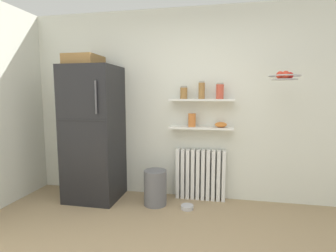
{
  "coord_description": "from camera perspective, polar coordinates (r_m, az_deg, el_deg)",
  "views": [
    {
      "loc": [
        0.5,
        -1.58,
        1.44
      ],
      "look_at": [
        -0.13,
        1.6,
        1.05
      ],
      "focal_mm": 27.85,
      "sensor_mm": 36.0,
      "label": 1
    }
  ],
  "objects": [
    {
      "name": "back_wall",
      "position": [
        3.67,
        3.47,
        4.66
      ],
      "size": [
        7.04,
        0.1,
        2.6
      ],
      "primitive_type": "cube",
      "color": "silver",
      "rests_on": "ground_plane"
    },
    {
      "name": "refrigerator",
      "position": [
        3.71,
        -16.0,
        -1.14
      ],
      "size": [
        0.69,
        0.67,
        1.96
      ],
      "color": "black",
      "rests_on": "ground_plane"
    },
    {
      "name": "radiator",
      "position": [
        3.67,
        7.12,
        -10.49
      ],
      "size": [
        0.67,
        0.12,
        0.69
      ],
      "color": "white",
      "rests_on": "ground_plane"
    },
    {
      "name": "wall_shelf_lower",
      "position": [
        3.5,
        7.24,
        -0.39
      ],
      "size": [
        0.85,
        0.22,
        0.02
      ],
      "primitive_type": "cube",
      "color": "white"
    },
    {
      "name": "wall_shelf_upper",
      "position": [
        3.48,
        7.34,
        5.68
      ],
      "size": [
        0.85,
        0.22,
        0.02
      ],
      "primitive_type": "cube",
      "color": "white"
    },
    {
      "name": "storage_jar_0",
      "position": [
        3.5,
        3.47,
        7.3
      ],
      "size": [
        0.1,
        0.1,
        0.17
      ],
      "color": "olive",
      "rests_on": "wall_shelf_upper"
    },
    {
      "name": "storage_jar_1",
      "position": [
        3.48,
        7.37,
        7.77
      ],
      "size": [
        0.08,
        0.08,
        0.23
      ],
      "color": "olive",
      "rests_on": "wall_shelf_upper"
    },
    {
      "name": "storage_jar_2",
      "position": [
        3.47,
        11.3,
        7.5
      ],
      "size": [
        0.1,
        0.1,
        0.21
      ],
      "color": "#C64C38",
      "rests_on": "wall_shelf_upper"
    },
    {
      "name": "vase",
      "position": [
        3.5,
        5.26,
        1.3
      ],
      "size": [
        0.1,
        0.1,
        0.18
      ],
      "primitive_type": "cylinder",
      "color": "#CC7033",
      "rests_on": "wall_shelf_lower"
    },
    {
      "name": "shelf_bowl",
      "position": [
        3.49,
        11.49,
        0.29
      ],
      "size": [
        0.16,
        0.16,
        0.07
      ],
      "primitive_type": "ellipsoid",
      "color": "orange",
      "rests_on": "wall_shelf_lower"
    },
    {
      "name": "trash_bin",
      "position": [
        3.51,
        -2.8,
        -13.31
      ],
      "size": [
        0.3,
        0.3,
        0.46
      ],
      "primitive_type": "cylinder",
      "color": "slate",
      "rests_on": "ground_plane"
    },
    {
      "name": "pet_food_bowl",
      "position": [
        3.46,
        4.23,
        -17.27
      ],
      "size": [
        0.16,
        0.16,
        0.05
      ],
      "primitive_type": "cylinder",
      "color": "#B7B7BC",
      "rests_on": "ground_plane"
    },
    {
      "name": "hanging_fruit_basket",
      "position": [
        3.22,
        24.12,
        9.93
      ],
      "size": [
        0.34,
        0.34,
        0.1
      ],
      "color": "#B2B2B7"
    }
  ]
}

